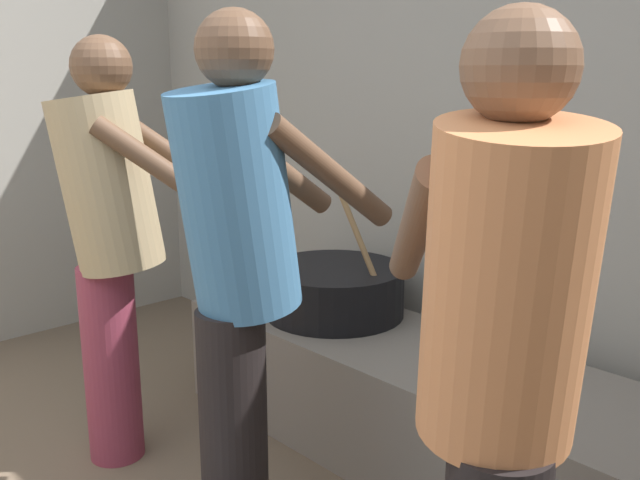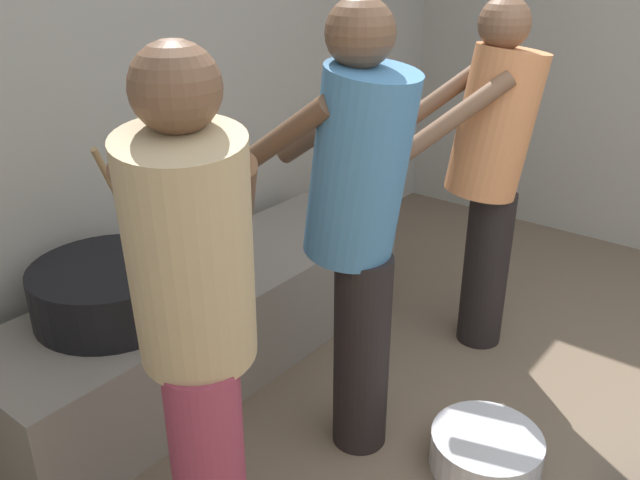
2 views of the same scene
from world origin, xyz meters
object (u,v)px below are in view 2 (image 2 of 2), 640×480
at_px(cooking_pot_main, 111,289).
at_px(cook_in_orange_shirt, 491,162).
at_px(cook_in_blue_shirt, 357,215).
at_px(metal_mixing_bowl, 486,451).
at_px(cook_in_tan_shirt, 196,314).

height_order(cooking_pot_main, cook_in_orange_shirt, cook_in_orange_shirt).
bearing_deg(cook_in_blue_shirt, cooking_pot_main, 118.25).
xyz_separation_m(cooking_pot_main, cook_in_orange_shirt, (1.32, -0.86, 0.33)).
relative_size(cooking_pot_main, cook_in_orange_shirt, 0.43).
bearing_deg(cook_in_orange_shirt, metal_mixing_bowl, -150.42).
relative_size(cook_in_orange_shirt, metal_mixing_bowl, 3.90).
relative_size(cook_in_tan_shirt, cook_in_blue_shirt, 0.97).
height_order(cooking_pot_main, metal_mixing_bowl, cooking_pot_main).
relative_size(cooking_pot_main, metal_mixing_bowl, 1.67).
relative_size(cooking_pot_main, cook_in_blue_shirt, 0.41).
bearing_deg(cooking_pot_main, metal_mixing_bowl, -65.33).
height_order(cooking_pot_main, cook_in_blue_shirt, cook_in_blue_shirt).
relative_size(cook_in_tan_shirt, metal_mixing_bowl, 3.91).
bearing_deg(cook_in_blue_shirt, cook_in_orange_shirt, -3.67).
bearing_deg(metal_mixing_bowl, cook_in_blue_shirt, 108.09).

